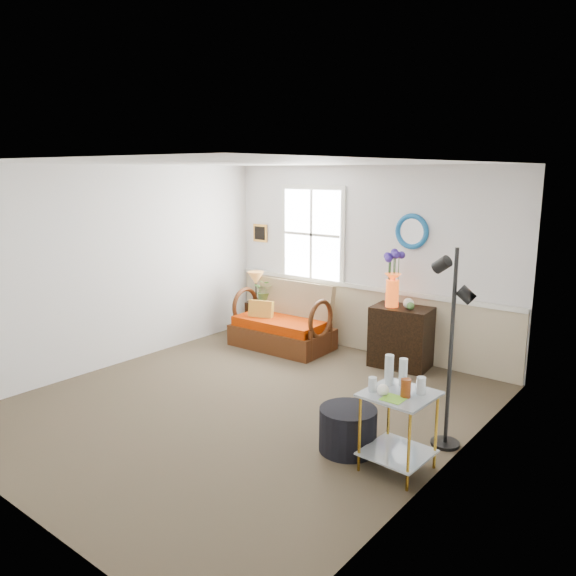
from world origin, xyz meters
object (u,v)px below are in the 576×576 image
Objects in this scene: side_table at (398,432)px; lamp_stand at (258,318)px; floor_lamp at (451,350)px; loveseat at (282,316)px; ottoman at (348,429)px; cabinet at (401,337)px.

lamp_stand is at bearing 147.77° from side_table.
floor_lamp is at bearing 77.58° from side_table.
loveseat reaches higher than ottoman.
loveseat is 2.59× the size of lamp_stand.
loveseat is 1.78× the size of cabinet.
side_table is 0.38× the size of floor_lamp.
floor_lamp is (3.74, -1.59, 0.66)m from lamp_stand.
loveseat is at bearing -18.08° from lamp_stand.
lamp_stand is (-0.66, 0.22, -0.19)m from loveseat.
cabinet is (1.74, 0.33, -0.06)m from loveseat.
lamp_stand is 4.25m from side_table.
loveseat is 2.03× the size of side_table.
side_table is 0.54m from ottoman.
loveseat is at bearing 145.05° from side_table.
floor_lamp is (1.35, -1.70, 0.53)m from cabinet.
side_table reaches higher than lamp_stand.
lamp_stand is at bearing 176.72° from cabinet.
lamp_stand is at bearing 160.06° from loveseat.
lamp_stand is 0.69× the size of cabinet.
lamp_stand is at bearing 143.98° from ottoman.
cabinet is 1.51× the size of ottoman.
loveseat is at bearing -175.25° from cabinet.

